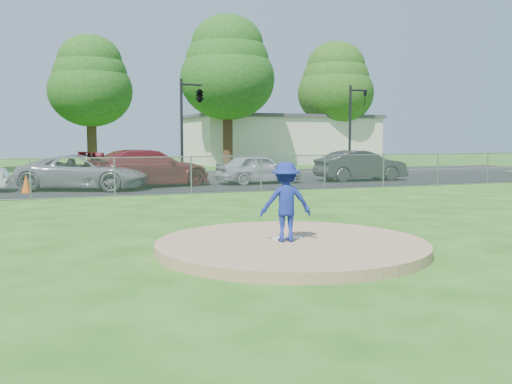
# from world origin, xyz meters

# --- Properties ---
(ground) EXTENTS (120.00, 120.00, 0.00)m
(ground) POSITION_xyz_m (0.00, 10.00, 0.00)
(ground) COLOR #1F5512
(ground) RESTS_ON ground
(pitchers_mound) EXTENTS (5.40, 5.40, 0.20)m
(pitchers_mound) POSITION_xyz_m (0.00, 0.00, 0.10)
(pitchers_mound) COLOR #9A7854
(pitchers_mound) RESTS_ON ground
(pitching_rubber) EXTENTS (0.60, 0.15, 0.04)m
(pitching_rubber) POSITION_xyz_m (0.00, 0.20, 0.22)
(pitching_rubber) COLOR white
(pitching_rubber) RESTS_ON pitchers_mound
(chain_link_fence) EXTENTS (40.00, 0.06, 1.50)m
(chain_link_fence) POSITION_xyz_m (0.00, 12.00, 0.75)
(chain_link_fence) COLOR gray
(chain_link_fence) RESTS_ON ground
(parking_lot) EXTENTS (50.00, 8.00, 0.01)m
(parking_lot) POSITION_xyz_m (0.00, 16.50, 0.01)
(parking_lot) COLOR black
(parking_lot) RESTS_ON ground
(street) EXTENTS (60.00, 7.00, 0.01)m
(street) POSITION_xyz_m (0.00, 24.00, 0.00)
(street) COLOR black
(street) RESTS_ON ground
(commercial_building) EXTENTS (16.40, 9.40, 4.30)m
(commercial_building) POSITION_xyz_m (16.00, 38.00, 2.16)
(commercial_building) COLOR beige
(commercial_building) RESTS_ON ground
(tree_center) EXTENTS (6.16, 6.16, 9.84)m
(tree_center) POSITION_xyz_m (-1.00, 34.00, 6.47)
(tree_center) COLOR #382414
(tree_center) RESTS_ON ground
(tree_right) EXTENTS (7.28, 7.28, 11.63)m
(tree_right) POSITION_xyz_m (9.00, 32.00, 7.65)
(tree_right) COLOR #372014
(tree_right) RESTS_ON ground
(tree_far_right) EXTENTS (6.72, 6.72, 10.74)m
(tree_far_right) POSITION_xyz_m (20.00, 35.00, 7.06)
(tree_far_right) COLOR #351F13
(tree_far_right) RESTS_ON ground
(traffic_signal_center) EXTENTS (1.42, 2.48, 5.60)m
(traffic_signal_center) POSITION_xyz_m (3.97, 22.00, 4.61)
(traffic_signal_center) COLOR black
(traffic_signal_center) RESTS_ON ground
(traffic_signal_right) EXTENTS (1.28, 0.20, 5.60)m
(traffic_signal_right) POSITION_xyz_m (14.24, 22.00, 3.36)
(traffic_signal_right) COLOR black
(traffic_signal_right) RESTS_ON ground
(pitcher) EXTENTS (1.12, 0.80, 1.57)m
(pitcher) POSITION_xyz_m (-0.12, 0.01, 0.98)
(pitcher) COLOR navy
(pitcher) RESTS_ON pitchers_mound
(traffic_cone) EXTENTS (0.39, 0.39, 0.76)m
(traffic_cone) POSITION_xyz_m (-5.21, 14.75, 0.39)
(traffic_cone) COLOR #EF600C
(traffic_cone) RESTS_ON parking_lot
(parked_car_gray) EXTENTS (5.99, 4.56, 1.51)m
(parked_car_gray) POSITION_xyz_m (-2.89, 15.41, 0.77)
(parked_car_gray) COLOR gray
(parked_car_gray) RESTS_ON parking_lot
(parked_car_darkred) EXTENTS (6.35, 4.03, 1.71)m
(parked_car_darkred) POSITION_xyz_m (0.02, 16.03, 0.87)
(parked_car_darkred) COLOR maroon
(parked_car_darkred) RESTS_ON parking_lot
(parked_car_pearl) EXTENTS (4.34, 2.00, 1.44)m
(parked_car_pearl) POSITION_xyz_m (5.42, 15.96, 0.73)
(parked_car_pearl) COLOR #B5B7BA
(parked_car_pearl) RESTS_ON parking_lot
(parked_car_charcoal) EXTENTS (4.84, 1.78, 1.58)m
(parked_car_charcoal) POSITION_xyz_m (11.17, 15.91, 0.80)
(parked_car_charcoal) COLOR #242426
(parked_car_charcoal) RESTS_ON parking_lot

